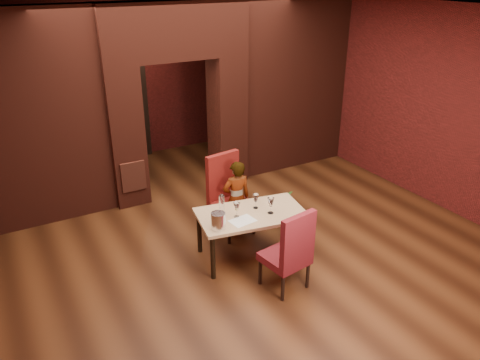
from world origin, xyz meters
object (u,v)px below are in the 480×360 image
(chair_far, at_px, (232,196))
(chair_near, at_px, (285,248))
(person_seated, at_px, (236,198))
(potted_plant, at_px, (278,205))
(dining_table, at_px, (251,234))
(water_bottle, at_px, (222,205))
(wine_glass_a, at_px, (237,210))
(wine_glass_c, at_px, (271,206))
(wine_bucket, at_px, (218,221))
(wine_glass_b, at_px, (256,201))

(chair_far, distance_m, chair_near, 1.47)
(person_seated, xyz_separation_m, potted_plant, (0.79, 0.08, -0.35))
(dining_table, relative_size, water_bottle, 4.63)
(chair_near, height_order, wine_glass_a, chair_near)
(dining_table, relative_size, person_seated, 1.23)
(dining_table, relative_size, potted_plant, 3.07)
(dining_table, distance_m, wine_glass_c, 0.52)
(wine_bucket, bearing_deg, chair_near, -47.25)
(person_seated, relative_size, potted_plant, 2.51)
(chair_far, height_order, wine_glass_a, chair_far)
(chair_near, height_order, person_seated, person_seated)
(person_seated, relative_size, wine_bucket, 5.24)
(wine_glass_a, xyz_separation_m, wine_bucket, (-0.35, -0.16, 0.01))
(wine_glass_a, height_order, wine_glass_c, wine_glass_c)
(chair_far, bearing_deg, wine_glass_b, -94.23)
(water_bottle, bearing_deg, wine_glass_b, -5.06)
(wine_glass_b, xyz_separation_m, wine_bucket, (-0.69, -0.24, 0.01))
(dining_table, distance_m, wine_glass_b, 0.46)
(wine_glass_c, bearing_deg, water_bottle, 155.97)
(dining_table, bearing_deg, chair_far, 93.56)
(dining_table, height_order, person_seated, person_seated)
(wine_glass_a, height_order, wine_glass_b, same)
(wine_bucket, xyz_separation_m, water_bottle, (0.20, 0.29, 0.04))
(water_bottle, bearing_deg, wine_glass_c, -24.03)
(wine_glass_a, relative_size, water_bottle, 0.68)
(person_seated, xyz_separation_m, water_bottle, (-0.49, -0.49, 0.24))
(wine_glass_b, relative_size, water_bottle, 0.67)
(person_seated, relative_size, wine_glass_a, 5.57)
(wine_glass_a, relative_size, wine_bucket, 0.94)
(wine_bucket, bearing_deg, dining_table, 15.15)
(chair_far, bearing_deg, potted_plant, -7.00)
(person_seated, relative_size, wine_glass_c, 5.13)
(wine_glass_c, height_order, wine_bucket, wine_glass_c)
(person_seated, bearing_deg, chair_far, -50.19)
(chair_far, distance_m, person_seated, 0.07)
(wine_glass_c, bearing_deg, wine_glass_b, 113.96)
(dining_table, bearing_deg, wine_glass_b, 46.46)
(dining_table, height_order, potted_plant, dining_table)
(person_seated, distance_m, wine_glass_c, 0.78)
(dining_table, distance_m, person_seated, 0.68)
(dining_table, distance_m, potted_plant, 1.15)
(wine_glass_c, relative_size, wine_bucket, 1.02)
(dining_table, xyz_separation_m, potted_plant, (0.91, 0.70, -0.10))
(wine_glass_b, xyz_separation_m, potted_plant, (0.79, 0.61, -0.54))
(person_seated, xyz_separation_m, wine_bucket, (-0.69, -0.77, 0.20))
(chair_near, bearing_deg, wine_glass_c, -116.19)
(chair_near, distance_m, wine_glass_a, 0.85)
(wine_glass_b, bearing_deg, person_seated, 90.42)
(wine_bucket, relative_size, water_bottle, 0.72)
(chair_near, relative_size, wine_glass_b, 5.26)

